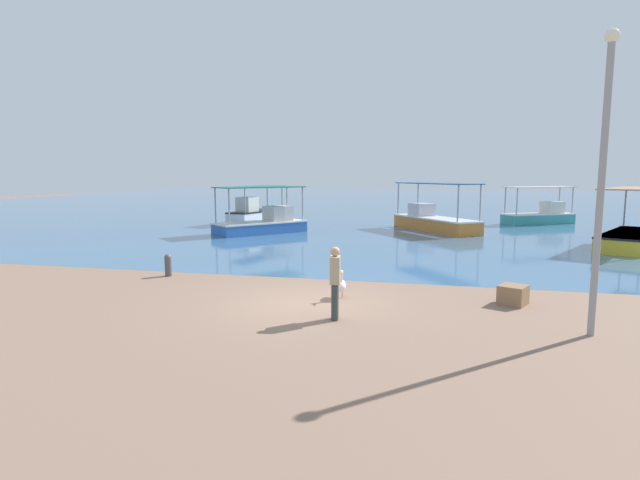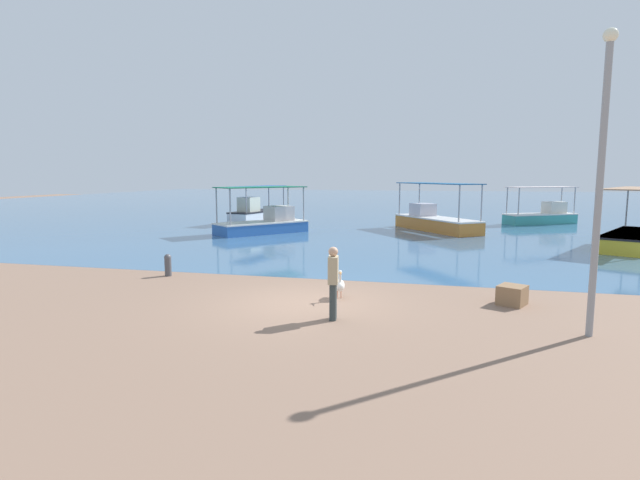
# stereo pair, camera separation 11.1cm
# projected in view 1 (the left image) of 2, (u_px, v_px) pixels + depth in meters

# --- Properties ---
(ground) EXTENTS (120.00, 120.00, 0.00)m
(ground) POSITION_uv_depth(u_px,v_px,m) (304.00, 303.00, 12.92)
(ground) COLOR #876854
(harbor_water) EXTENTS (110.00, 90.00, 0.00)m
(harbor_water) POSITION_uv_depth(u_px,v_px,m) (410.00, 203.00, 59.22)
(harbor_water) COLOR #3E688F
(harbor_water) RESTS_ON ground
(fishing_boat_outer) EXTENTS (4.80, 5.27, 2.63)m
(fishing_boat_outer) POSITION_uv_depth(u_px,v_px,m) (263.00, 222.00, 28.34)
(fishing_boat_outer) COLOR #2E62B2
(fishing_boat_outer) RESTS_ON harbor_water
(fishing_boat_near_left) EXTENTS (5.26, 6.22, 2.81)m
(fishing_boat_near_left) POSITION_uv_depth(u_px,v_px,m) (434.00, 220.00, 29.66)
(fishing_boat_near_left) COLOR orange
(fishing_boat_near_left) RESTS_ON harbor_water
(fishing_boat_far_right) EXTENTS (5.05, 3.78, 2.49)m
(fishing_boat_far_right) POSITION_uv_depth(u_px,v_px,m) (540.00, 215.00, 33.76)
(fishing_boat_far_right) COLOR teal
(fishing_boat_far_right) RESTS_ON harbor_water
(fishing_boat_center) EXTENTS (2.69, 5.40, 2.52)m
(fishing_boat_center) POSITION_uv_depth(u_px,v_px,m) (256.00, 213.00, 34.25)
(fishing_boat_center) COLOR white
(fishing_boat_center) RESTS_ON harbor_water
(fishing_boat_near_right) EXTENTS (4.52, 6.37, 2.71)m
(fishing_boat_near_right) POSITION_uv_depth(u_px,v_px,m) (631.00, 236.00, 22.67)
(fishing_boat_near_right) COLOR gold
(fishing_boat_near_right) RESTS_ON harbor_water
(pelican) EXTENTS (0.44, 0.79, 0.80)m
(pelican) POSITION_uv_depth(u_px,v_px,m) (341.00, 285.00, 13.39)
(pelican) COLOR #E0997A
(pelican) RESTS_ON ground
(lamp_post) EXTENTS (0.28, 0.28, 6.09)m
(lamp_post) POSITION_uv_depth(u_px,v_px,m) (602.00, 170.00, 9.89)
(lamp_post) COLOR gray
(lamp_post) RESTS_ON ground
(mooring_bollard) EXTENTS (0.23, 0.23, 0.73)m
(mooring_bollard) POSITION_uv_depth(u_px,v_px,m) (168.00, 264.00, 16.32)
(mooring_bollard) COLOR #47474C
(mooring_bollard) RESTS_ON ground
(fisherman_standing) EXTENTS (0.28, 0.43, 1.69)m
(fisherman_standing) POSITION_uv_depth(u_px,v_px,m) (335.00, 281.00, 11.36)
(fisherman_standing) COLOR #323C3C
(fisherman_standing) RESTS_ON ground
(cargo_crate) EXTENTS (0.85, 0.87, 0.50)m
(cargo_crate) POSITION_uv_depth(u_px,v_px,m) (513.00, 295.00, 12.77)
(cargo_crate) COLOR #8B6847
(cargo_crate) RESTS_ON ground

